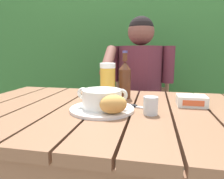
{
  "coord_description": "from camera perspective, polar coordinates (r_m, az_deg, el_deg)",
  "views": [
    {
      "loc": [
        0.16,
        -0.84,
        0.97
      ],
      "look_at": [
        -0.02,
        0.05,
        0.8
      ],
      "focal_mm": 33.07,
      "sensor_mm": 36.0,
      "label": 1
    }
  ],
  "objects": [
    {
      "name": "beer_glass",
      "position": [
        1.02,
        -1.19,
        2.25
      ],
      "size": [
        0.08,
        0.08,
        0.18
      ],
      "color": "gold",
      "rests_on": "dining_table"
    },
    {
      "name": "table_knife",
      "position": [
        0.9,
        6.59,
        -4.66
      ],
      "size": [
        0.16,
        0.07,
        0.01
      ],
      "color": "silver",
      "rests_on": "dining_table"
    },
    {
      "name": "chair_near_diner",
      "position": [
        1.76,
        7.83,
        -5.67
      ],
      "size": [
        0.47,
        0.45,
        0.99
      ],
      "color": "brown",
      "rests_on": "ground_plane"
    },
    {
      "name": "dining_table",
      "position": [
        0.91,
        0.65,
        -10.59
      ],
      "size": [
        1.39,
        0.84,
        0.73
      ],
      "color": "brown",
      "rests_on": "ground_plane"
    },
    {
      "name": "bread_roll",
      "position": [
        0.76,
        0.35,
        -4.09
      ],
      "size": [
        0.12,
        0.11,
        0.07
      ],
      "color": "#CB8E45",
      "rests_on": "serving_plate"
    },
    {
      "name": "serving_plate",
      "position": [
        0.85,
        -2.76,
        -5.42
      ],
      "size": [
        0.26,
        0.26,
        0.01
      ],
      "color": "white",
      "rests_on": "dining_table"
    },
    {
      "name": "water_glass_small",
      "position": [
        0.8,
        10.63,
        -4.39
      ],
      "size": [
        0.06,
        0.06,
        0.07
      ],
      "color": "silver",
      "rests_on": "dining_table"
    },
    {
      "name": "person_eating",
      "position": [
        1.52,
        7.44,
        0.79
      ],
      "size": [
        0.48,
        0.47,
        1.22
      ],
      "color": "#5A2532",
      "rests_on": "ground_plane"
    },
    {
      "name": "soup_bowl",
      "position": [
        0.84,
        -2.78,
        -2.42
      ],
      "size": [
        0.21,
        0.16,
        0.08
      ],
      "color": "white",
      "rests_on": "serving_plate"
    },
    {
      "name": "butter_tub",
      "position": [
        0.98,
        21.12,
        -2.91
      ],
      "size": [
        0.12,
        0.1,
        0.05
      ],
      "color": "white",
      "rests_on": "dining_table"
    },
    {
      "name": "hedge_backdrop",
      "position": [
        2.4,
        4.52,
        12.42
      ],
      "size": [
        3.66,
        0.84,
        2.12
      ],
      "color": "#31662F",
      "rests_on": "ground_plane"
    },
    {
      "name": "beer_bottle",
      "position": [
        1.05,
        3.55,
        2.9
      ],
      "size": [
        0.06,
        0.06,
        0.24
      ],
      "color": "#522917",
      "rests_on": "dining_table"
    }
  ]
}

